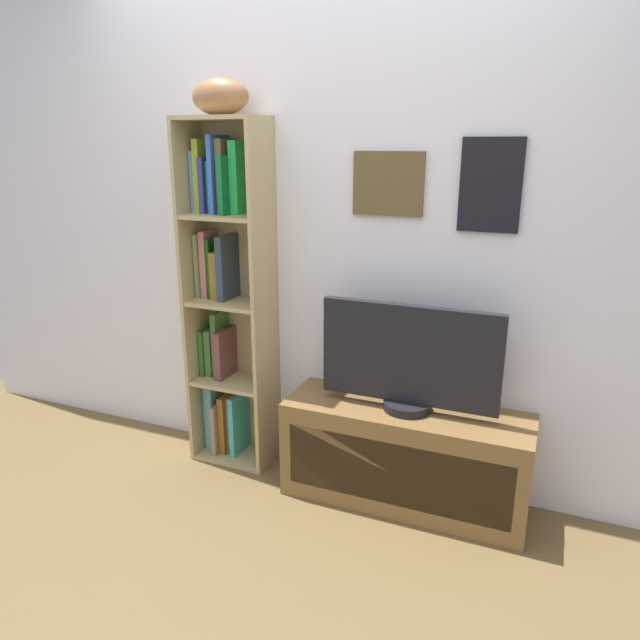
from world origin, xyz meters
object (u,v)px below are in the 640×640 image
Objects in this scene: tv_stand at (405,456)px; football at (220,97)px; television at (409,359)px; bookshelf at (227,302)px.

football is at bearing 176.59° from tv_stand.
tv_stand is at bearing -90.00° from television.
football is 1.89m from tv_stand.
bookshelf reaches higher than television.
football is (0.04, -0.03, 1.00)m from bookshelf.
television is at bearing 90.00° from tv_stand.
tv_stand is at bearing -3.41° from football.
bookshelf is 1.56× the size of tv_stand.
television is at bearing -3.35° from football.
football is at bearing -40.69° from bookshelf.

